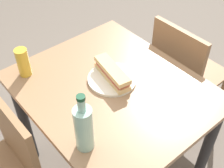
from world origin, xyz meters
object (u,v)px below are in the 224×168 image
(chair_far, at_px, (183,73))
(water_bottle, at_px, (84,128))
(dining_table, at_px, (112,105))
(knife_near, at_px, (121,72))
(baguette_sandwich_near, at_px, (112,73))
(beer_glass, at_px, (23,62))
(plate_near, at_px, (112,79))

(chair_far, bearing_deg, water_bottle, -77.89)
(dining_table, relative_size, chair_far, 1.09)
(chair_far, relative_size, water_bottle, 3.01)
(knife_near, bearing_deg, baguette_sandwich_near, -88.53)
(beer_glass, bearing_deg, knife_near, 48.77)
(plate_near, relative_size, beer_glass, 1.62)
(dining_table, bearing_deg, baguette_sandwich_near, 138.70)
(plate_near, relative_size, baguette_sandwich_near, 0.97)
(chair_far, bearing_deg, knife_near, -94.53)
(dining_table, distance_m, plate_near, 0.15)
(plate_near, distance_m, beer_glass, 0.46)
(chair_far, xyz_separation_m, beer_glass, (-0.37, -0.88, 0.32))
(chair_far, xyz_separation_m, knife_near, (-0.04, -0.51, 0.26))
(dining_table, relative_size, water_bottle, 3.29)
(baguette_sandwich_near, distance_m, beer_glass, 0.46)
(plate_near, bearing_deg, beer_glass, -136.20)
(plate_near, bearing_deg, dining_table, -41.30)
(knife_near, xyz_separation_m, water_bottle, (0.24, -0.40, 0.10))
(plate_near, xyz_separation_m, water_bottle, (0.24, -0.34, 0.11))
(baguette_sandwich_near, relative_size, water_bottle, 0.90)
(plate_near, bearing_deg, baguette_sandwich_near, -90.00)
(baguette_sandwich_near, relative_size, beer_glass, 1.67)
(baguette_sandwich_near, xyz_separation_m, knife_near, (-0.00, 0.06, -0.03))
(baguette_sandwich_near, bearing_deg, knife_near, 91.47)
(knife_near, relative_size, beer_glass, 1.15)
(dining_table, relative_size, plate_near, 3.80)
(dining_table, height_order, water_bottle, water_bottle)
(chair_far, height_order, baguette_sandwich_near, chair_far)
(knife_near, relative_size, water_bottle, 0.62)
(chair_far, relative_size, beer_glass, 5.62)
(knife_near, bearing_deg, dining_table, -66.51)
(water_bottle, bearing_deg, dining_table, 122.40)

